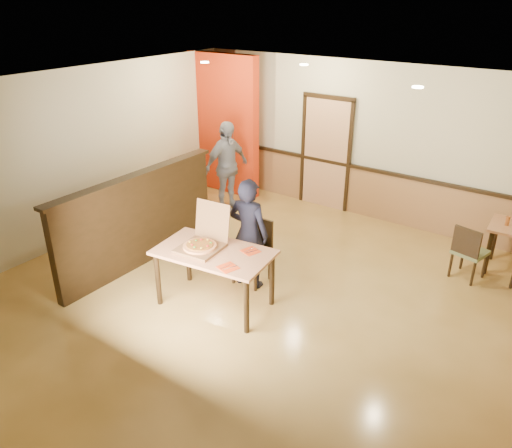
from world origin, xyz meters
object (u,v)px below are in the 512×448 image
at_px(diner_chair, 254,248).
at_px(main_table, 214,259).
at_px(diner, 249,234).
at_px(condiment, 508,221).
at_px(side_chair_left, 469,251).
at_px(passerby, 227,166).
at_px(pizza_box, 202,243).

bearing_deg(diner_chair, main_table, -95.45).
height_order(diner, condiment, diner).
bearing_deg(side_chair_left, diner_chair, 48.72).
relative_size(diner_chair, diner, 0.58).
relative_size(side_chair_left, diner, 0.53).
distance_m(main_table, diner, 0.69).
height_order(side_chair_left, condiment, condiment).
xyz_separation_m(main_table, passerby, (-1.90, 2.68, 0.16)).
relative_size(diner, condiment, 11.14).
bearing_deg(main_table, condiment, 40.28).
bearing_deg(condiment, diner_chair, -140.40).
height_order(diner_chair, condiment, diner_chair).
xyz_separation_m(main_table, diner_chair, (0.05, 0.83, -0.19)).
bearing_deg(diner_chair, passerby, 134.58).
xyz_separation_m(diner_chair, pizza_box, (-0.23, -0.84, 0.37)).
xyz_separation_m(passerby, pizza_box, (1.72, -2.69, 0.02)).
xyz_separation_m(main_table, side_chair_left, (2.57, 2.62, -0.23)).
bearing_deg(condiment, side_chair_left, -121.03).
bearing_deg(passerby, condiment, -73.75).
bearing_deg(pizza_box, diner_chair, 69.16).
bearing_deg(condiment, passerby, -173.86).
relative_size(main_table, pizza_box, 2.42).
bearing_deg(diner, condiment, -146.93).
relative_size(diner_chair, side_chair_left, 1.10).
relative_size(main_table, diner_chair, 1.72).
height_order(diner_chair, passerby, passerby).
xyz_separation_m(main_table, pizza_box, (-0.18, -0.02, 0.18)).
relative_size(main_table, side_chair_left, 1.89).
relative_size(diner, passerby, 0.94).
xyz_separation_m(diner_chair, side_chair_left, (2.52, 1.80, -0.05)).
bearing_deg(diner_chair, diner, -87.09).
bearing_deg(condiment, diner, -138.55).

